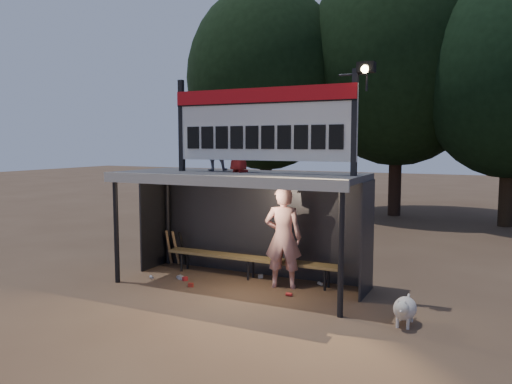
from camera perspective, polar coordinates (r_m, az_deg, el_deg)
ground at (r=10.41m, az=-1.99°, el=-10.62°), size 80.00×80.00×0.00m
player at (r=10.05m, az=3.12°, el=-5.19°), size 0.85×0.67×2.05m
child_a at (r=10.61m, az=-4.72°, el=5.47°), size 0.68×0.63×1.13m
child_b at (r=10.13m, az=-1.96°, el=5.34°), size 0.63×0.57×1.08m
dugout_shelter at (r=10.26m, az=-1.39°, el=-0.33°), size 5.10×2.08×2.32m
scoreboard_assembly at (r=9.74m, az=0.85°, el=8.05°), size 4.10×0.27×1.99m
bench at (r=10.77m, az=-0.61°, el=-7.67°), size 4.00×0.35×0.48m
tree_left at (r=20.89m, az=1.16°, el=12.81°), size 6.46×6.46×9.27m
tree_mid at (r=20.91m, az=15.94°, el=14.39°), size 7.22×7.22×10.36m
tree_right at (r=19.47m, az=27.25°, el=11.75°), size 6.08×6.08×8.72m
dog at (r=8.51m, az=16.62°, el=-12.64°), size 0.36×0.81×0.49m
bats at (r=12.07m, az=-9.16°, el=-6.30°), size 0.48×0.33×0.84m
litter at (r=10.62m, az=-4.38°, el=-10.09°), size 3.55×1.37×0.08m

